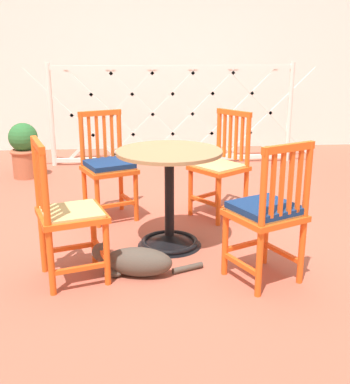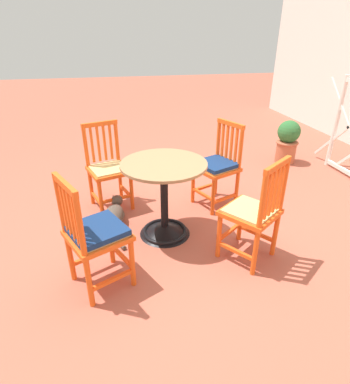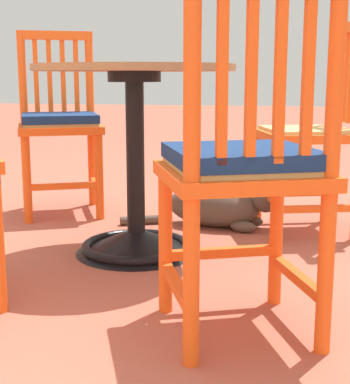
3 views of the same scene
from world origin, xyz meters
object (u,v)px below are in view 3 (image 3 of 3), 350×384
Objects in this scene: cafe_table at (136,182)px; orange_chair_tucked_in at (313,135)px; orange_chair_facing_out at (60,125)px; orange_chair_at_corner at (243,171)px; tabby_cat at (220,207)px.

orange_chair_tucked_in is (-0.67, -0.48, 0.15)m from cafe_table.
orange_chair_tucked_in is at bearing 174.39° from orange_chair_facing_out.
orange_chair_at_corner is 1.00× the size of orange_chair_facing_out.
cafe_table is 0.84m from orange_chair_tucked_in.
orange_chair_facing_out is at bearing -47.22° from cafe_table.
orange_chair_at_corner reaches higher than tabby_cat.
cafe_table is at bearing 35.63° from orange_chair_tucked_in.
orange_chair_tucked_in and orange_chair_facing_out have the same top height.
orange_chair_at_corner and orange_chair_tucked_in have the same top height.
tabby_cat is (-0.27, -0.47, -0.19)m from cafe_table.
cafe_table is at bearing -54.53° from orange_chair_at_corner.
orange_chair_at_corner and orange_chair_facing_out have the same top height.
cafe_table reaches higher than tabby_cat.
cafe_table is 0.57m from tabby_cat.
orange_chair_tucked_in is at bearing -177.47° from tabby_cat.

